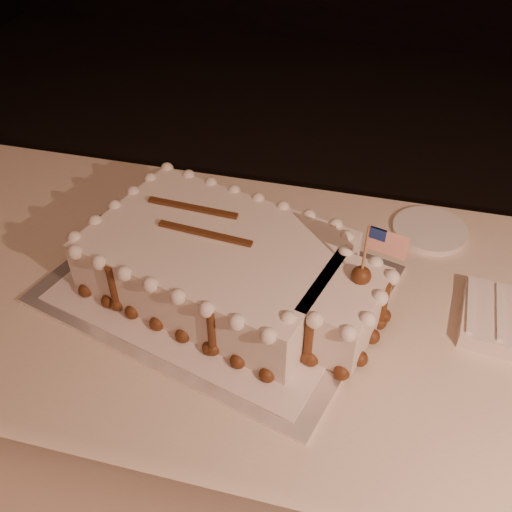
% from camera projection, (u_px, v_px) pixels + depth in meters
% --- Properties ---
extents(room_shell, '(6.10, 8.10, 2.90)m').
position_uv_depth(room_shell, '(337.00, 263.00, 0.23)').
color(room_shell, black).
rests_on(room_shell, ground).
extents(banquet_table, '(2.40, 0.80, 0.75)m').
position_uv_depth(banquet_table, '(332.00, 422.00, 1.34)').
color(banquet_table, beige).
rests_on(banquet_table, ground).
extents(cake_board, '(0.73, 0.62, 0.01)m').
position_uv_depth(cake_board, '(218.00, 284.00, 1.15)').
color(cake_board, white).
rests_on(cake_board, banquet_table).
extents(doily, '(0.65, 0.56, 0.00)m').
position_uv_depth(doily, '(218.00, 282.00, 1.15)').
color(doily, silver).
rests_on(doily, cake_board).
extents(sheet_cake, '(0.62, 0.45, 0.24)m').
position_uv_depth(sheet_cake, '(231.00, 267.00, 1.10)').
color(sheet_cake, silver).
rests_on(sheet_cake, doily).
extents(side_plate, '(0.17, 0.17, 0.01)m').
position_uv_depth(side_plate, '(430.00, 230.00, 1.28)').
color(side_plate, white).
rests_on(side_plate, banquet_table).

